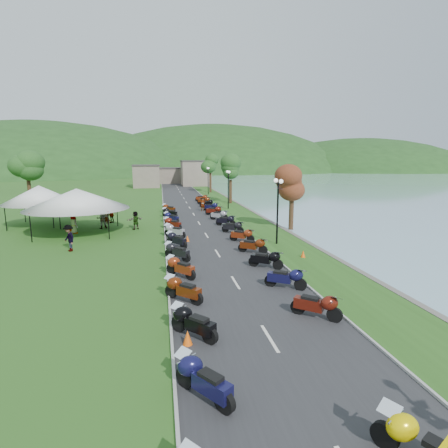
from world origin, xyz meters
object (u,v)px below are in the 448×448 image
vendor_tent_main (78,211)px  pedestrian_c (70,251)px  pedestrian_b (102,228)px  pedestrian_a (107,227)px

vendor_tent_main → pedestrian_c: bearing=-83.7°
vendor_tent_main → pedestrian_b: (1.65, 1.92, -2.00)m
vendor_tent_main → pedestrian_c: size_ratio=3.07×
pedestrian_c → pedestrian_a: bearing=137.5°
vendor_tent_main → pedestrian_a: vendor_tent_main is taller
pedestrian_c → pedestrian_b: bearing=139.2°
vendor_tent_main → pedestrian_a: size_ratio=3.19×
vendor_tent_main → pedestrian_c: (0.71, -6.46, -2.00)m
pedestrian_b → pedestrian_c: 8.44m
pedestrian_a → vendor_tent_main: bearing=-151.3°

